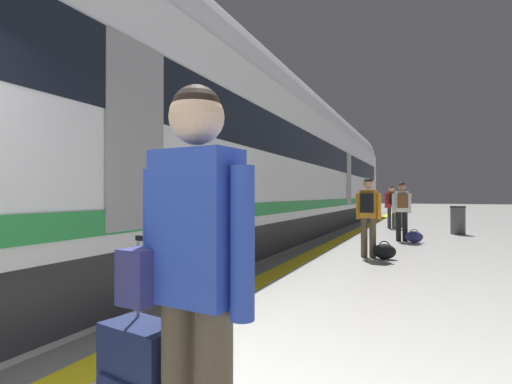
% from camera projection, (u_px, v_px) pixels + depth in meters
% --- Properties ---
extents(safety_line_strip, '(0.36, 80.00, 0.01)m').
position_uv_depth(safety_line_strip, '(337.00, 241.00, 10.72)').
color(safety_line_strip, yellow).
rests_on(safety_line_strip, ground).
extents(tactile_edge_band, '(0.55, 80.00, 0.01)m').
position_uv_depth(tactile_edge_band, '(326.00, 241.00, 10.84)').
color(tactile_edge_band, slate).
rests_on(tactile_edge_band, ground).
extents(high_speed_train, '(2.94, 35.83, 4.97)m').
position_uv_depth(high_speed_train, '(239.00, 145.00, 9.81)').
color(high_speed_train, '#38383D').
rests_on(high_speed_train, ground).
extents(traveller_foreground, '(0.55, 0.30, 1.70)m').
position_uv_depth(traveller_foreground, '(193.00, 266.00, 1.56)').
color(traveller_foreground, brown).
rests_on(traveller_foreground, ground).
extents(passenger_near, '(0.50, 0.32, 1.61)m').
position_uv_depth(passenger_near, '(368.00, 210.00, 7.99)').
color(passenger_near, brown).
rests_on(passenger_near, ground).
extents(duffel_bag_near, '(0.44, 0.26, 0.36)m').
position_uv_depth(duffel_bag_near, '(384.00, 251.00, 7.78)').
color(duffel_bag_near, black).
rests_on(duffel_bag_near, ground).
extents(passenger_mid, '(0.49, 0.37, 1.62)m').
position_uv_depth(passenger_mid, '(402.00, 206.00, 10.74)').
color(passenger_mid, black).
rests_on(passenger_mid, ground).
extents(duffel_bag_mid, '(0.44, 0.26, 0.36)m').
position_uv_depth(duffel_bag_mid, '(414.00, 237.00, 10.47)').
color(duffel_bag_mid, navy).
rests_on(duffel_bag_mid, ground).
extents(passenger_far, '(0.48, 0.39, 1.62)m').
position_uv_depth(passenger_far, '(392.00, 203.00, 14.88)').
color(passenger_far, '#383842').
rests_on(passenger_far, ground).
extents(suitcase_far, '(0.44, 0.39, 1.04)m').
position_uv_depth(suitcase_far, '(400.00, 220.00, 14.48)').
color(suitcase_far, '#596038').
rests_on(suitcase_far, ground).
extents(waste_bin, '(0.46, 0.46, 0.91)m').
position_uv_depth(waste_bin, '(458.00, 220.00, 12.67)').
color(waste_bin, '#4C4C51').
rests_on(waste_bin, ground).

